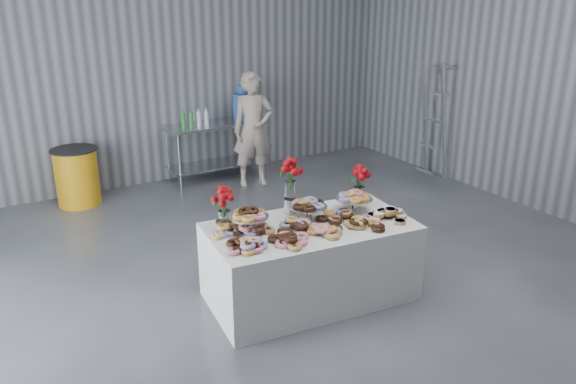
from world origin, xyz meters
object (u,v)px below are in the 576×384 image
at_px(person, 253,130).
at_px(display_table, 310,262).
at_px(prep_table, 214,141).
at_px(stepladder, 434,121).
at_px(trash_barrel, 77,177).
at_px(water_jug, 242,103).

bearing_deg(person, display_table, -95.21).
height_order(prep_table, stepladder, stepladder).
relative_size(prep_table, trash_barrel, 1.90).
relative_size(display_table, person, 1.12).
bearing_deg(water_jug, prep_table, 180.00).
bearing_deg(display_table, prep_table, 80.03).
distance_m(prep_table, person, 0.69).
xyz_separation_m(water_jug, person, (-0.06, -0.48, -0.30)).
height_order(display_table, stepladder, stepladder).
distance_m(prep_table, trash_barrel, 2.05).
bearing_deg(person, trash_barrel, -177.55).
bearing_deg(person, prep_table, 145.88).
height_order(display_table, prep_table, prep_table).
distance_m(water_jug, stepladder, 2.96).
relative_size(display_table, trash_barrel, 2.41).
xyz_separation_m(display_table, stepladder, (3.62, 2.11, 0.54)).
bearing_deg(trash_barrel, display_table, -69.66).
xyz_separation_m(person, trash_barrel, (-2.47, 0.48, -0.45)).
bearing_deg(prep_table, display_table, -99.97).
xyz_separation_m(display_table, water_jug, (1.15, 3.72, 0.77)).
xyz_separation_m(prep_table, trash_barrel, (-2.04, -0.00, -0.22)).
distance_m(display_table, stepladder, 4.22).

